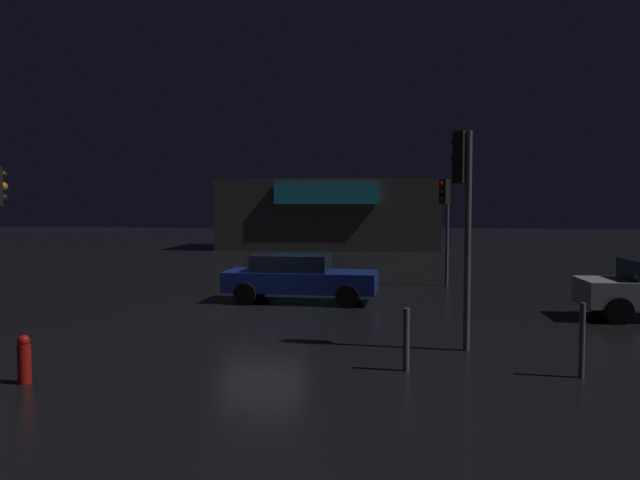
{
  "coord_description": "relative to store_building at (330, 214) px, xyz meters",
  "views": [
    {
      "loc": [
        3.23,
        -17.9,
        2.99
      ],
      "look_at": [
        1.4,
        3.38,
        1.76
      ],
      "focal_mm": 35.24,
      "sensor_mm": 36.0,
      "label": 1
    }
  ],
  "objects": [
    {
      "name": "car_far",
      "position": [
        0.7,
        -23.41,
        -1.53
      ],
      "size": [
        4.71,
        2.17,
        1.45
      ],
      "color": "navy",
      "rests_on": "ground"
    },
    {
      "name": "traffic_signal_cross_left",
      "position": [
        4.78,
        -29.34,
        0.94
      ],
      "size": [
        0.42,
        0.42,
        4.45
      ],
      "color": "#595B60",
      "rests_on": "ground"
    },
    {
      "name": "traffic_signal_main",
      "position": [
        5.55,
        -19.18,
        0.58
      ],
      "size": [
        0.43,
        0.42,
        3.88
      ],
      "color": "#595B60",
      "rests_on": "ground"
    },
    {
      "name": "fire_hydrant",
      "position": [
        -2.82,
        -32.43,
        -1.89
      ],
      "size": [
        0.22,
        0.22,
        0.82
      ],
      "color": "red",
      "rests_on": "ground"
    },
    {
      "name": "bollard_kerb_b",
      "position": [
        6.54,
        -31.29,
        -1.64
      ],
      "size": [
        0.1,
        0.1,
        1.3
      ],
      "primitive_type": "cylinder",
      "color": "#595B60",
      "rests_on": "ground"
    },
    {
      "name": "ground_plane",
      "position": [
        -0.26,
        -24.38,
        -2.29
      ],
      "size": [
        120.0,
        120.0,
        0.0
      ],
      "primitive_type": "plane",
      "color": "black"
    },
    {
      "name": "bollard_kerb_a",
      "position": [
        3.56,
        -31.1,
        -1.73
      ],
      "size": [
        0.12,
        0.12,
        1.13
      ],
      "primitive_type": "cylinder",
      "color": "#595B60",
      "rests_on": "ground"
    },
    {
      "name": "store_building",
      "position": [
        0.0,
        0.0,
        0.0
      ],
      "size": [
        14.3,
        6.89,
        4.57
      ],
      "color": "#4C4742",
      "rests_on": "ground"
    }
  ]
}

